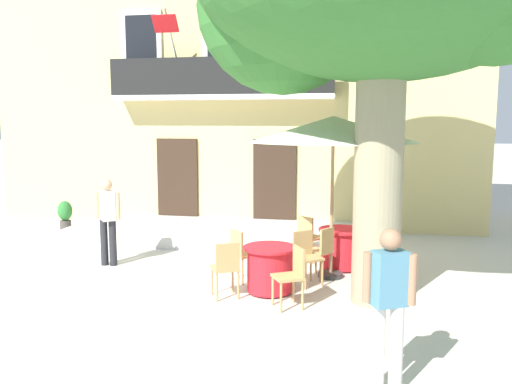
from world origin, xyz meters
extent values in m
plane|color=beige|center=(0.00, 0.00, 0.00)|extent=(120.00, 120.00, 0.00)
cube|color=#DBC67F|center=(-0.59, 7.00, 3.75)|extent=(13.00, 4.00, 7.50)
cube|color=#332319|center=(-1.89, 4.97, 1.15)|extent=(1.10, 0.08, 2.30)
cube|color=#332319|center=(0.71, 4.97, 1.15)|extent=(1.10, 0.08, 2.30)
cube|color=silver|center=(-2.79, 4.96, 4.65)|extent=(1.10, 0.08, 1.90)
cube|color=black|center=(-2.79, 4.93, 4.65)|extent=(0.84, 0.04, 1.60)
cube|color=silver|center=(-0.59, 4.96, 4.65)|extent=(1.10, 0.08, 1.90)
cube|color=black|center=(-0.59, 4.93, 4.65)|extent=(0.84, 0.04, 1.60)
cube|color=silver|center=(1.61, 4.96, 4.65)|extent=(1.10, 0.08, 1.90)
cube|color=black|center=(1.61, 4.93, 4.65)|extent=(0.84, 0.04, 1.60)
cube|color=silver|center=(-0.59, 4.67, 3.34)|extent=(5.60, 0.65, 0.12)
cube|color=black|center=(-0.59, 4.38, 3.85)|extent=(5.60, 0.06, 0.90)
cylinder|color=#B2B2B7|center=(-1.79, 4.50, 4.75)|extent=(0.04, 0.95, 1.33)
cube|color=red|center=(-1.79, 4.05, 5.05)|extent=(0.60, 0.29, 0.38)
cylinder|color=#B2B2B7|center=(0.61, 4.50, 4.75)|extent=(0.04, 0.95, 1.33)
cube|color=yellow|center=(0.61, 4.05, 5.05)|extent=(0.60, 0.29, 0.38)
cylinder|color=#995638|center=(-2.89, 4.70, 3.53)|extent=(0.30, 0.30, 0.25)
ellipsoid|color=#38843D|center=(-2.89, 4.70, 3.90)|extent=(0.40, 0.40, 0.50)
cylinder|color=slate|center=(-1.35, 4.70, 3.54)|extent=(0.27, 0.27, 0.28)
ellipsoid|color=#2D7533|center=(-1.35, 4.70, 3.83)|extent=(0.36, 0.36, 0.29)
cylinder|color=#47423D|center=(0.18, 4.70, 3.55)|extent=(0.30, 0.30, 0.29)
ellipsoid|color=#2D7533|center=(0.18, 4.70, 3.90)|extent=(0.38, 0.38, 0.41)
cylinder|color=#47423D|center=(1.71, 4.70, 3.55)|extent=(0.34, 0.34, 0.29)
ellipsoid|color=#4C8E38|center=(1.71, 4.70, 3.85)|extent=(0.45, 0.45, 0.32)
cube|color=silver|center=(-0.59, 3.66, 0.12)|extent=(6.75, 2.67, 0.25)
cylinder|color=gray|center=(3.11, -0.17, 1.73)|extent=(0.72, 0.72, 3.46)
sphere|color=#33702D|center=(1.57, 0.54, 4.59)|extent=(2.81, 2.81, 2.81)
cylinder|color=red|center=(1.46, -0.05, 0.37)|extent=(0.74, 0.74, 0.68)
cylinder|color=red|center=(1.46, -0.05, 0.74)|extent=(0.86, 0.86, 0.04)
cylinder|color=#2D2823|center=(1.46, -0.05, 0.01)|extent=(0.44, 0.44, 0.03)
cylinder|color=tan|center=(0.94, 0.73, 0.23)|extent=(0.04, 0.04, 0.45)
cylinder|color=tan|center=(1.18, 0.49, 0.23)|extent=(0.04, 0.04, 0.45)
cylinder|color=tan|center=(0.70, 0.50, 0.23)|extent=(0.04, 0.04, 0.45)
cylinder|color=tan|center=(0.93, 0.25, 0.23)|extent=(0.04, 0.04, 0.45)
cube|color=tan|center=(0.94, 0.49, 0.47)|extent=(0.57, 0.57, 0.04)
cube|color=tan|center=(0.81, 0.37, 0.70)|extent=(0.29, 0.30, 0.42)
cylinder|color=tan|center=(0.57, -0.35, 0.23)|extent=(0.04, 0.04, 0.45)
cylinder|color=tan|center=(0.87, -0.18, 0.23)|extent=(0.04, 0.04, 0.45)
cylinder|color=tan|center=(0.73, -0.64, 0.23)|extent=(0.04, 0.04, 0.45)
cylinder|color=tan|center=(1.03, -0.48, 0.23)|extent=(0.04, 0.04, 0.45)
cube|color=tan|center=(0.80, -0.41, 0.47)|extent=(0.54, 0.54, 0.04)
cube|color=tan|center=(0.89, -0.57, 0.70)|extent=(0.35, 0.22, 0.42)
cylinder|color=tan|center=(1.77, -0.93, 0.23)|extent=(0.04, 0.04, 0.45)
cylinder|color=tan|center=(1.60, -0.63, 0.23)|extent=(0.04, 0.04, 0.45)
cylinder|color=tan|center=(2.07, -0.76, 0.23)|extent=(0.04, 0.04, 0.45)
cylinder|color=tan|center=(1.89, -0.46, 0.23)|extent=(0.04, 0.04, 0.45)
cube|color=tan|center=(1.83, -0.70, 0.47)|extent=(0.55, 0.55, 0.04)
cube|color=tan|center=(1.99, -0.60, 0.70)|extent=(0.23, 0.35, 0.42)
cylinder|color=tan|center=(2.27, 0.41, 0.23)|extent=(0.04, 0.04, 0.45)
cylinder|color=tan|center=(2.01, 0.20, 0.23)|extent=(0.04, 0.04, 0.45)
cylinder|color=tan|center=(2.05, 0.67, 0.23)|extent=(0.04, 0.04, 0.45)
cylinder|color=tan|center=(1.79, 0.46, 0.23)|extent=(0.04, 0.04, 0.45)
cube|color=tan|center=(2.03, 0.44, 0.47)|extent=(0.56, 0.56, 0.04)
cube|color=tan|center=(1.91, 0.57, 0.70)|extent=(0.32, 0.28, 0.42)
cylinder|color=red|center=(2.54, 1.59, 0.37)|extent=(0.74, 0.74, 0.68)
cylinder|color=red|center=(2.54, 1.59, 0.74)|extent=(0.86, 0.86, 0.04)
cylinder|color=#2D2823|center=(2.54, 1.59, 0.01)|extent=(0.44, 0.44, 0.03)
cylinder|color=tan|center=(1.90, 2.28, 0.23)|extent=(0.04, 0.04, 0.45)
cylinder|color=tan|center=(2.17, 2.07, 0.23)|extent=(0.04, 0.04, 0.45)
cylinder|color=tan|center=(1.70, 2.01, 0.23)|extent=(0.04, 0.04, 0.45)
cylinder|color=tan|center=(1.97, 1.80, 0.23)|extent=(0.04, 0.04, 0.45)
cube|color=tan|center=(1.94, 2.04, 0.47)|extent=(0.56, 0.56, 0.04)
cube|color=tan|center=(1.83, 1.90, 0.70)|extent=(0.33, 0.26, 0.42)
cylinder|color=tan|center=(1.92, 0.88, 0.23)|extent=(0.04, 0.04, 0.45)
cylinder|color=tan|center=(2.10, 1.18, 0.23)|extent=(0.04, 0.04, 0.45)
cylinder|color=tan|center=(2.22, 0.71, 0.23)|extent=(0.04, 0.04, 0.45)
cylinder|color=tan|center=(2.39, 1.00, 0.23)|extent=(0.04, 0.04, 0.45)
cube|color=tan|center=(2.16, 0.94, 0.47)|extent=(0.55, 0.55, 0.04)
cube|color=tan|center=(2.31, 0.85, 0.70)|extent=(0.23, 0.35, 0.42)
cylinder|color=tan|center=(3.08, 0.83, 0.23)|extent=(0.04, 0.04, 0.45)
cylinder|color=tan|center=(2.84, 1.07, 0.23)|extent=(0.04, 0.04, 0.45)
cylinder|color=tan|center=(3.32, 1.08, 0.23)|extent=(0.04, 0.04, 0.45)
cylinder|color=tan|center=(3.07, 1.31, 0.23)|extent=(0.04, 0.04, 0.45)
cube|color=tan|center=(3.08, 1.07, 0.47)|extent=(0.57, 0.57, 0.04)
cube|color=tan|center=(3.20, 1.20, 0.70)|extent=(0.30, 0.29, 0.42)
cylinder|color=tan|center=(3.26, 2.18, 0.23)|extent=(0.04, 0.04, 0.45)
cylinder|color=tan|center=(3.04, 1.92, 0.23)|extent=(0.04, 0.04, 0.45)
cylinder|color=tan|center=(3.00, 2.40, 0.23)|extent=(0.04, 0.04, 0.45)
cylinder|color=tan|center=(2.78, 2.14, 0.23)|extent=(0.04, 0.04, 0.45)
cube|color=tan|center=(3.02, 2.16, 0.47)|extent=(0.56, 0.56, 0.04)
cube|color=tan|center=(2.89, 2.28, 0.70)|extent=(0.28, 0.32, 0.42)
cylinder|color=#997A56|center=(2.37, 0.99, 1.27)|extent=(0.06, 0.06, 2.55)
cylinder|color=#333333|center=(2.37, 0.99, 0.04)|extent=(0.44, 0.44, 0.08)
cone|color=silver|center=(2.37, 0.99, 2.62)|extent=(2.90, 2.90, 0.45)
cylinder|color=#47423D|center=(-4.31, 3.49, 0.15)|extent=(0.27, 0.27, 0.31)
ellipsoid|color=#2D7533|center=(-4.31, 3.49, 0.55)|extent=(0.36, 0.36, 0.49)
cylinder|color=#232328|center=(-1.95, 0.95, 0.44)|extent=(0.14, 0.14, 0.89)
cylinder|color=#232328|center=(-1.77, 0.95, 0.44)|extent=(0.14, 0.14, 0.89)
cube|color=white|center=(-1.86, 0.95, 1.17)|extent=(0.39, 0.40, 0.56)
sphere|color=tan|center=(-1.86, 0.95, 1.57)|extent=(0.22, 0.22, 0.22)
cylinder|color=tan|center=(-2.08, 0.95, 1.17)|extent=(0.09, 0.09, 0.52)
cylinder|color=tan|center=(-1.64, 0.95, 1.17)|extent=(0.09, 0.09, 0.52)
cylinder|color=silver|center=(3.08, -2.90, 0.46)|extent=(0.14, 0.14, 0.91)
cylinder|color=silver|center=(3.26, -2.90, 0.46)|extent=(0.14, 0.14, 0.91)
cube|color=teal|center=(3.17, -2.90, 1.19)|extent=(0.40, 0.35, 0.56)
sphere|color=#9E7051|center=(3.17, -2.90, 1.59)|extent=(0.22, 0.22, 0.22)
cylinder|color=#9E7051|center=(2.95, -2.90, 1.19)|extent=(0.09, 0.09, 0.52)
cylinder|color=#9E7051|center=(3.39, -2.90, 1.19)|extent=(0.09, 0.09, 0.52)
camera|label=1|loc=(2.85, -8.20, 2.77)|focal=36.98mm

